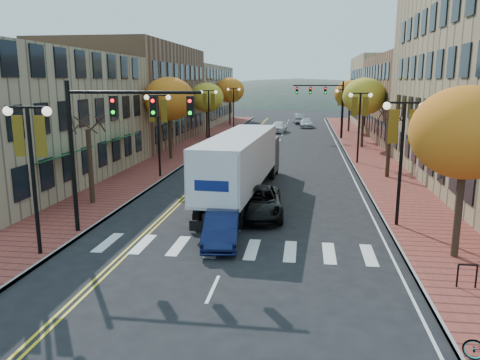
% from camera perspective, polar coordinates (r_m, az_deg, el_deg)
% --- Properties ---
extents(ground, '(200.00, 200.00, 0.00)m').
position_cam_1_polar(ground, '(18.24, -2.09, -10.51)').
color(ground, black).
rests_on(ground, ground).
extents(sidewalk_left, '(4.00, 85.00, 0.15)m').
position_cam_1_polar(sidewalk_left, '(51.00, -5.76, 4.10)').
color(sidewalk_left, brown).
rests_on(sidewalk_left, ground).
extents(sidewalk_right, '(4.00, 85.00, 0.15)m').
position_cam_1_polar(sidewalk_right, '(49.94, 14.79, 3.60)').
color(sidewalk_right, brown).
rests_on(sidewalk_right, ground).
extents(building_left_near, '(12.00, 22.00, 9.00)m').
position_cam_1_polar(building_left_near, '(35.78, -26.23, 6.77)').
color(building_left_near, '#9E8966').
rests_on(building_left_near, ground).
extents(building_left_mid, '(12.00, 24.00, 11.00)m').
position_cam_1_polar(building_left_mid, '(56.28, -13.09, 10.13)').
color(building_left_mid, brown).
rests_on(building_left_mid, ground).
extents(building_left_far, '(12.00, 26.00, 9.50)m').
position_cam_1_polar(building_left_far, '(80.15, -6.64, 10.25)').
color(building_left_far, '#9E8966').
rests_on(building_left_far, ground).
extents(building_right_mid, '(15.00, 24.00, 10.00)m').
position_cam_1_polar(building_right_mid, '(60.65, 23.04, 9.13)').
color(building_right_mid, brown).
rests_on(building_right_mid, ground).
extents(building_right_far, '(15.00, 20.00, 11.00)m').
position_cam_1_polar(building_right_far, '(82.10, 19.12, 10.25)').
color(building_right_far, '#9E8966').
rests_on(building_right_far, ground).
extents(tree_left_a, '(0.28, 0.28, 4.20)m').
position_cam_1_polar(tree_left_a, '(27.75, -17.77, 1.58)').
color(tree_left_a, '#382619').
rests_on(tree_left_a, sidewalk_left).
extents(tree_left_b, '(4.48, 4.48, 7.21)m').
position_cam_1_polar(tree_left_b, '(42.35, -8.64, 9.74)').
color(tree_left_b, '#382619').
rests_on(tree_left_b, sidewalk_left).
extents(tree_left_c, '(4.16, 4.16, 6.69)m').
position_cam_1_polar(tree_left_c, '(57.88, -4.10, 10.00)').
color(tree_left_c, '#382619').
rests_on(tree_left_c, sidewalk_left).
extents(tree_left_d, '(4.61, 4.61, 7.42)m').
position_cam_1_polar(tree_left_d, '(75.56, -1.24, 10.88)').
color(tree_left_d, '#382619').
rests_on(tree_left_d, sidewalk_left).
extents(tree_right_a, '(4.16, 4.16, 6.69)m').
position_cam_1_polar(tree_right_a, '(19.65, 25.87, 5.18)').
color(tree_right_a, '#382619').
rests_on(tree_right_a, sidewalk_right).
extents(tree_right_b, '(0.28, 0.28, 4.20)m').
position_cam_1_polar(tree_right_b, '(35.43, 17.67, 3.72)').
color(tree_right_b, '#382619').
rests_on(tree_right_b, sidewalk_right).
extents(tree_right_c, '(4.48, 4.48, 7.21)m').
position_cam_1_polar(tree_right_c, '(50.98, 14.92, 9.82)').
color(tree_right_c, '#382619').
rests_on(tree_right_c, sidewalk_right).
extents(tree_right_d, '(4.35, 4.35, 7.00)m').
position_cam_1_polar(tree_right_d, '(66.89, 13.28, 10.17)').
color(tree_right_d, '#382619').
rests_on(tree_right_d, sidewalk_right).
extents(lamp_left_a, '(1.96, 0.36, 6.05)m').
position_cam_1_polar(lamp_left_a, '(19.80, -24.13, 3.15)').
color(lamp_left_a, black).
rests_on(lamp_left_a, ground).
extents(lamp_left_b, '(1.96, 0.36, 6.05)m').
position_cam_1_polar(lamp_left_b, '(34.34, -9.95, 7.29)').
color(lamp_left_b, black).
rests_on(lamp_left_b, ground).
extents(lamp_left_c, '(1.96, 0.36, 6.05)m').
position_cam_1_polar(lamp_left_c, '(51.74, -3.83, 8.94)').
color(lamp_left_c, black).
rests_on(lamp_left_c, ground).
extents(lamp_left_d, '(1.96, 0.36, 6.05)m').
position_cam_1_polar(lamp_left_d, '(69.44, -0.79, 9.71)').
color(lamp_left_d, black).
rests_on(lamp_left_d, ground).
extents(lamp_right_a, '(1.96, 0.36, 6.05)m').
position_cam_1_polar(lamp_right_a, '(23.20, 19.19, 4.67)').
color(lamp_right_a, black).
rests_on(lamp_right_a, ground).
extents(lamp_right_b, '(1.96, 0.36, 6.05)m').
position_cam_1_polar(lamp_right_b, '(40.94, 14.38, 7.82)').
color(lamp_right_b, black).
rests_on(lamp_right_b, ground).
extents(lamp_right_c, '(1.96, 0.36, 6.05)m').
position_cam_1_polar(lamp_right_c, '(58.83, 12.47, 9.04)').
color(lamp_right_c, black).
rests_on(lamp_right_c, ground).
extents(traffic_mast_near, '(6.10, 0.35, 7.00)m').
position_cam_1_polar(traffic_mast_near, '(21.43, -15.42, 6.05)').
color(traffic_mast_near, black).
rests_on(traffic_mast_near, ground).
extents(traffic_mast_far, '(6.10, 0.34, 7.00)m').
position_cam_1_polar(traffic_mast_far, '(58.68, 10.50, 9.73)').
color(traffic_mast_far, black).
rests_on(traffic_mast_far, ground).
extents(semi_truck, '(3.44, 15.99, 3.97)m').
position_cam_1_polar(semi_truck, '(28.41, 0.48, 2.52)').
color(semi_truck, black).
rests_on(semi_truck, ground).
extents(navy_sedan, '(1.90, 4.32, 1.38)m').
position_cam_1_polar(navy_sedan, '(20.48, -2.23, -5.90)').
color(navy_sedan, '#0E1539').
rests_on(navy_sedan, ground).
extents(black_suv, '(3.03, 5.67, 1.51)m').
position_cam_1_polar(black_suv, '(24.55, 2.19, -2.71)').
color(black_suv, black).
rests_on(black_suv, ground).
extents(car_far_white, '(2.40, 4.88, 1.60)m').
position_cam_1_polar(car_far_white, '(65.61, 4.72, 6.49)').
color(car_far_white, white).
rests_on(car_far_white, ground).
extents(car_far_silver, '(2.11, 4.85, 1.39)m').
position_cam_1_polar(car_far_silver, '(73.24, 8.07, 6.89)').
color(car_far_silver, '#B2B3BA').
rests_on(car_far_silver, ground).
extents(car_far_oncoming, '(2.35, 5.18, 1.65)m').
position_cam_1_polar(car_far_oncoming, '(80.20, 7.23, 7.43)').
color(car_far_oncoming, '#919298').
rests_on(car_far_oncoming, ground).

